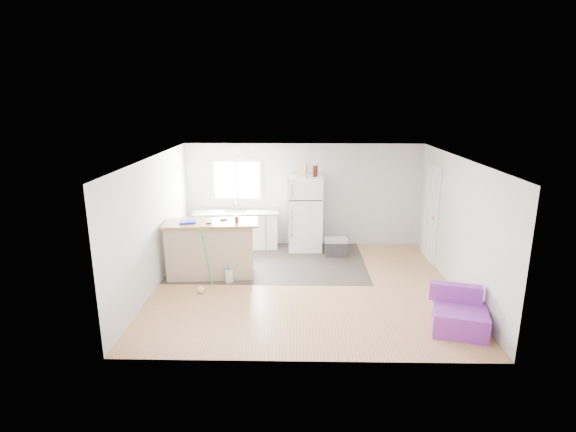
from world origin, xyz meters
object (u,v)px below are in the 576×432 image
(bottle_left, at_px, (314,171))
(bottle_right, at_px, (316,171))
(peninsula, at_px, (211,249))
(purple_seat, at_px, (459,315))
(mop, at_px, (203,280))
(cooler, at_px, (336,247))
(cardboard_box, at_px, (302,170))
(cleaner_jug, at_px, (229,276))
(refrigerator, at_px, (305,213))
(kitchen_cabinets, at_px, (236,229))
(red_cup, at_px, (237,219))
(blue_tray, at_px, (187,222))

(bottle_left, distance_m, bottle_right, 0.09)
(peninsula, xyz_separation_m, bottle_left, (2.06, 1.59, 1.27))
(purple_seat, distance_m, mop, 4.34)
(cooler, bearing_deg, bottle_right, 136.49)
(cardboard_box, relative_size, bottle_left, 1.20)
(purple_seat, height_order, cleaner_jug, purple_seat)
(cooler, distance_m, purple_seat, 3.65)
(refrigerator, xyz_separation_m, bottle_left, (0.19, -0.08, 0.98))
(kitchen_cabinets, distance_m, red_cup, 1.92)
(peninsula, relative_size, mop, 1.52)
(cooler, xyz_separation_m, purple_seat, (1.59, -3.29, 0.04))
(peninsula, distance_m, cooler, 2.87)
(kitchen_cabinets, distance_m, refrigerator, 1.65)
(bottle_left, height_order, bottle_right, same)
(refrigerator, relative_size, mop, 1.40)
(red_cup, relative_size, blue_tray, 0.40)
(cooler, distance_m, mop, 3.27)
(refrigerator, xyz_separation_m, cleaner_jug, (-1.48, -2.00, -0.73))
(cooler, bearing_deg, red_cup, -148.09)
(cooler, xyz_separation_m, bottle_right, (-0.45, 0.42, 1.64))
(kitchen_cabinets, xyz_separation_m, bottle_left, (1.79, -0.15, 1.39))
(bottle_left, bearing_deg, purple_seat, -60.13)
(red_cup, relative_size, bottle_right, 0.48)
(peninsula, bearing_deg, bottle_left, 32.40)
(bottle_right, bearing_deg, bottle_left, -122.31)
(mop, height_order, bottle_right, bottle_right)
(refrigerator, bearing_deg, purple_seat, -59.69)
(red_cup, bearing_deg, bottle_right, 46.93)
(cleaner_jug, height_order, bottle_right, bottle_right)
(bottle_left, bearing_deg, bottle_right, 57.69)
(bottle_left, bearing_deg, cleaner_jug, -131.01)
(refrigerator, height_order, mop, refrigerator)
(kitchen_cabinets, relative_size, refrigerator, 1.16)
(purple_seat, bearing_deg, refrigerator, 136.76)
(red_cup, height_order, bottle_right, bottle_right)
(peninsula, height_order, bottle_left, bottle_left)
(peninsula, relative_size, cardboard_box, 6.19)
(cardboard_box, bearing_deg, cooler, -24.14)
(refrigerator, relative_size, cooler, 3.41)
(kitchen_cabinets, xyz_separation_m, blue_tray, (-0.67, -1.84, 0.68))
(cooler, distance_m, bottle_right, 1.75)
(refrigerator, xyz_separation_m, purple_seat, (2.27, -3.72, -0.62))
(bottle_left, bearing_deg, mop, -131.11)
(peninsula, distance_m, refrigerator, 2.53)
(cooler, relative_size, red_cup, 4.17)
(cleaner_jug, bearing_deg, blue_tray, 143.51)
(cleaner_jug, bearing_deg, kitchen_cabinets, 73.32)
(red_cup, bearing_deg, refrigerator, 51.64)
(kitchen_cabinets, xyz_separation_m, red_cup, (0.26, -1.76, 0.72))
(mop, xyz_separation_m, red_cup, (0.54, 0.76, 0.93))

